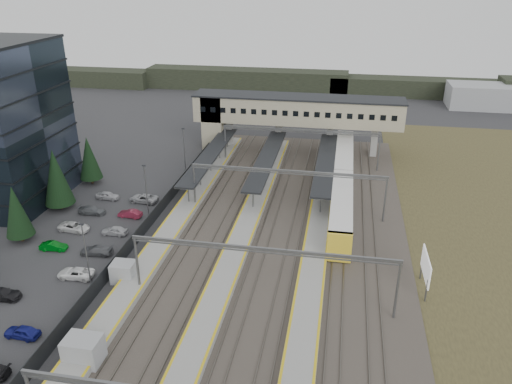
% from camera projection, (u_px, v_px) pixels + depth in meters
% --- Properties ---
extents(ground, '(220.00, 220.00, 0.00)m').
position_uv_depth(ground, '(179.00, 256.00, 63.58)').
color(ground, '#2B2B2D').
rests_on(ground, ground).
extents(car_park, '(10.65, 44.70, 1.27)m').
position_uv_depth(car_park, '(58.00, 266.00, 60.31)').
color(car_park, silver).
rests_on(car_park, ground).
extents(lampposts, '(0.50, 53.25, 8.07)m').
position_uv_depth(lampposts, '(121.00, 216.00, 64.21)').
color(lampposts, slate).
rests_on(lampposts, ground).
extents(fence, '(0.08, 90.00, 2.00)m').
position_uv_depth(fence, '(145.00, 226.00, 68.70)').
color(fence, '#26282B').
rests_on(fence, ground).
extents(relay_cabin_near, '(3.37, 2.49, 2.78)m').
position_uv_depth(relay_cabin_near, '(84.00, 351.00, 45.87)').
color(relay_cabin_near, '#989A9D').
rests_on(relay_cabin_near, ground).
extents(relay_cabin_far, '(2.72, 2.30, 2.43)m').
position_uv_depth(relay_cabin_far, '(124.00, 272.00, 58.05)').
color(relay_cabin_far, '#989A9D').
rests_on(relay_cabin_far, ground).
extents(rail_corridor, '(34.00, 90.00, 0.92)m').
position_uv_depth(rail_corridor, '(258.00, 241.00, 66.44)').
color(rail_corridor, '#38312C').
rests_on(rail_corridor, ground).
extents(canopies, '(23.10, 30.00, 3.28)m').
position_uv_depth(canopies, '(267.00, 158.00, 85.06)').
color(canopies, black).
rests_on(canopies, ground).
extents(footbridge, '(40.40, 6.40, 11.20)m').
position_uv_depth(footbridge, '(283.00, 112.00, 96.75)').
color(footbridge, tan).
rests_on(footbridge, ground).
extents(gantries, '(28.40, 62.28, 7.17)m').
position_uv_depth(gantries, '(276.00, 211.00, 61.87)').
color(gantries, slate).
rests_on(gantries, ground).
extents(train, '(3.07, 42.67, 3.86)m').
position_uv_depth(train, '(343.00, 182.00, 79.86)').
color(train, white).
rests_on(train, ground).
extents(billboard, '(0.24, 5.44, 4.52)m').
position_uv_depth(billboard, '(426.00, 268.00, 55.65)').
color(billboard, slate).
rests_on(billboard, ground).
extents(treeline_far, '(170.00, 19.00, 7.00)m').
position_uv_depth(treeline_far, '(362.00, 86.00, 141.32)').
color(treeline_far, black).
rests_on(treeline_far, ground).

